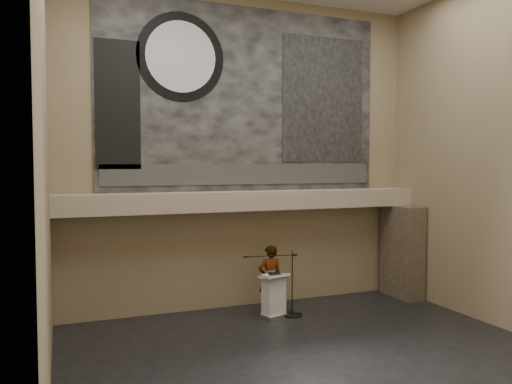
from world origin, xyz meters
name	(u,v)px	position (x,y,z in m)	size (l,w,h in m)	color
floor	(313,355)	(0.00, 0.00, 0.00)	(10.00, 10.00, 0.00)	black
wall_back	(245,153)	(0.00, 4.00, 4.25)	(10.00, 0.02, 8.50)	#887456
wall_front	(465,137)	(0.00, -4.00, 4.25)	(10.00, 0.02, 8.50)	#887456
wall_left	(45,143)	(-5.00, 0.00, 4.25)	(0.02, 8.00, 8.50)	#887456
wall_right	(501,150)	(5.00, 0.00, 4.25)	(0.02, 8.00, 8.50)	#887456
soffit	(251,201)	(0.00, 3.60, 2.95)	(10.00, 0.80, 0.50)	tan
sprinkler_left	(193,213)	(-1.60, 3.55, 2.67)	(0.04, 0.04, 0.06)	#B2893D
sprinkler_right	(314,209)	(1.90, 3.55, 2.67)	(0.04, 0.04, 0.06)	#B2893D
banner	(246,99)	(0.00, 3.97, 5.70)	(8.00, 0.05, 5.00)	black
banner_text_strip	(246,174)	(0.00, 3.93, 3.65)	(7.76, 0.02, 0.55)	#303030
banner_clock_rim	(181,57)	(-1.80, 3.93, 6.70)	(2.30, 2.30, 0.02)	black
banner_clock_face	(181,57)	(-1.80, 3.91, 6.70)	(1.84, 1.84, 0.02)	silver
banner_building_print	(324,100)	(2.40, 3.93, 5.80)	(2.60, 0.02, 3.60)	black
banner_brick_print	(118,105)	(-3.40, 3.93, 5.40)	(1.10, 0.02, 3.20)	black
stone_pier	(402,251)	(4.65, 3.15, 1.35)	(0.60, 1.40, 2.70)	#413428
lectern	(274,296)	(0.28, 2.68, 0.55)	(0.78, 0.63, 1.13)	silver
binder	(274,274)	(0.30, 2.68, 1.12)	(0.31, 0.25, 0.04)	black
papers	(268,275)	(0.13, 2.69, 1.10)	(0.22, 0.30, 0.01)	white
speaker_person	(270,279)	(0.37, 3.12, 0.89)	(0.65, 0.43, 1.79)	silver
mic_stand	(290,305)	(0.73, 2.62, 0.27)	(1.53, 0.52, 1.70)	black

